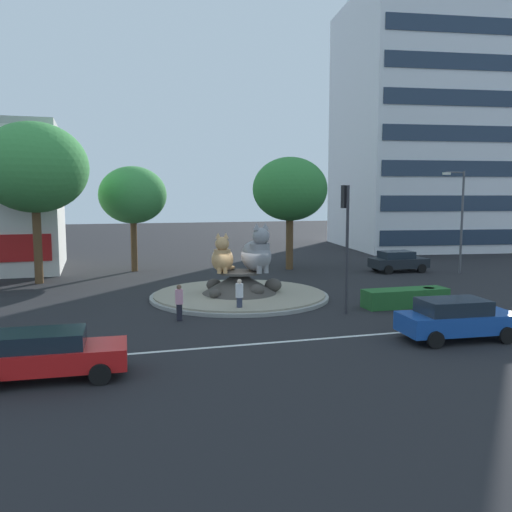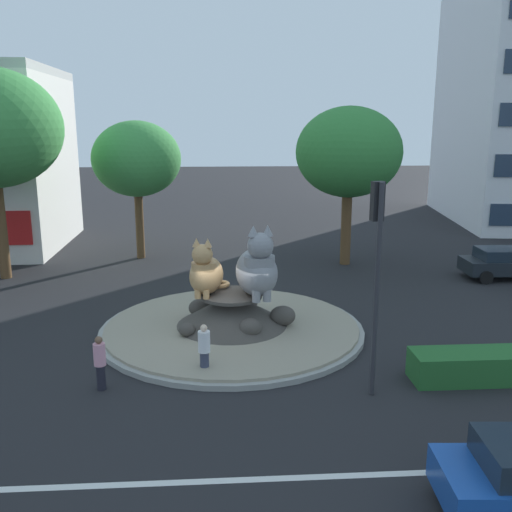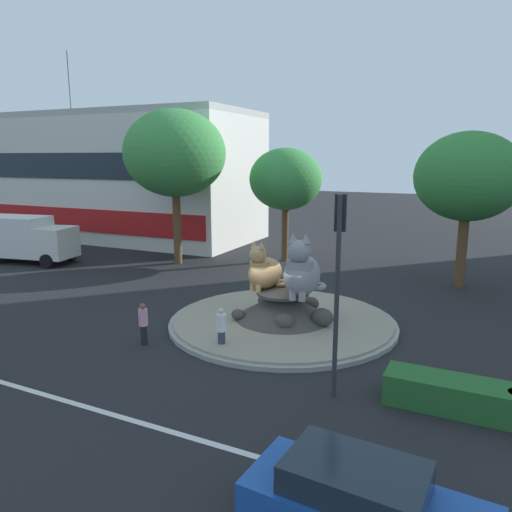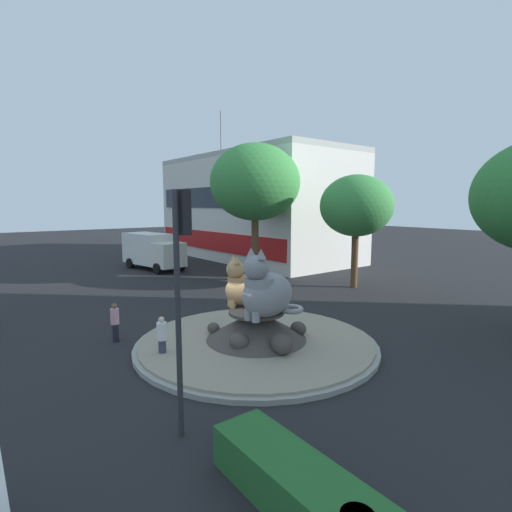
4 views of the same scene
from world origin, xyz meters
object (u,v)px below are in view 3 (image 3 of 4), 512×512
traffic_light_mast (338,260)px  shophouse_block (128,176)px  cat_statue_grey (302,273)px  pedestrian_white_shirt (221,328)px  parked_car_right (363,504)px  broadleaf_tree_behind_island (468,177)px  pedestrian_pink_shirt (143,323)px  third_tree_left (286,180)px  delivery_box_truck (25,238)px  cat_statue_calico (264,271)px  second_tree_near_tower (175,154)px

traffic_light_mast → shophouse_block: 32.56m
cat_statue_grey → pedestrian_white_shirt: cat_statue_grey is taller
cat_statue_grey → parked_car_right: (5.03, -10.19, -1.59)m
broadleaf_tree_behind_island → pedestrian_pink_shirt: size_ratio=5.14×
pedestrian_white_shirt → pedestrian_pink_shirt: bearing=-80.4°
third_tree_left → pedestrian_white_shirt: third_tree_left is taller
broadleaf_tree_behind_island → delivery_box_truck: bearing=-167.6°
cat_statue_calico → parked_car_right: bearing=46.5°
cat_statue_calico → shophouse_block: 25.81m
cat_statue_grey → shophouse_block: 27.46m
shophouse_block → parked_car_right: 37.98m
shophouse_block → broadleaf_tree_behind_island: bearing=-12.8°
shophouse_block → delivery_box_truck: size_ratio=3.29×
parked_car_right → pedestrian_pink_shirt: bearing=152.2°
second_tree_near_tower → pedestrian_white_shirt: bearing=-49.4°
parked_car_right → traffic_light_mast: bearing=115.7°
broadleaf_tree_behind_island → pedestrian_white_shirt: (-7.29, -13.49, -5.11)m
traffic_light_mast → shophouse_block: shophouse_block is taller
shophouse_block → parked_car_right: size_ratio=4.93×
cat_statue_calico → broadleaf_tree_behind_island: size_ratio=0.26×
pedestrian_white_shirt → parked_car_right: size_ratio=0.35×
pedestrian_white_shirt → parked_car_right: bearing=39.9°
pedestrian_pink_shirt → parked_car_right: bearing=99.3°
cat_statue_grey → parked_car_right: 11.48m
pedestrian_pink_shirt → delivery_box_truck: size_ratio=0.24×
second_tree_near_tower → pedestrian_white_shirt: (10.07, -11.76, -6.37)m
broadleaf_tree_behind_island → parked_car_right: size_ratio=1.82×
parked_car_right → third_tree_left: bearing=119.6°
third_tree_left → pedestrian_pink_shirt: bearing=-86.5°
cat_statue_grey → third_tree_left: 13.95m
second_tree_near_tower → third_tree_left: (6.11, 3.89, -1.69)m
second_tree_near_tower → third_tree_left: size_ratio=1.32×
traffic_light_mast → parked_car_right: size_ratio=1.31×
cat_statue_grey → traffic_light_mast: 5.88m
third_tree_left → second_tree_near_tower: bearing=-147.5°
broadleaf_tree_behind_island → delivery_box_truck: 27.78m
traffic_light_mast → delivery_box_truck: (-24.24, 9.07, -2.46)m
delivery_box_truck → cat_statue_calico: bearing=-21.5°
third_tree_left → parked_car_right: size_ratio=1.66×
cat_statue_calico → pedestrian_white_shirt: (-0.00, -3.69, -1.38)m
shophouse_block → second_tree_near_tower: size_ratio=2.25×
cat_statue_grey → pedestrian_pink_shirt: size_ratio=1.68×
traffic_light_mast → shophouse_block: size_ratio=0.27×
cat_statue_calico → pedestrian_pink_shirt: bearing=-20.1°
cat_statue_grey → delivery_box_truck: bearing=-109.8°
cat_statue_grey → third_tree_left: bearing=-163.3°
cat_statue_grey → third_tree_left: size_ratio=0.36×
parked_car_right → cat_statue_calico: bearing=127.0°
third_tree_left → cat_statue_grey: bearing=-64.7°
shophouse_block → pedestrian_white_shirt: shophouse_block is taller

